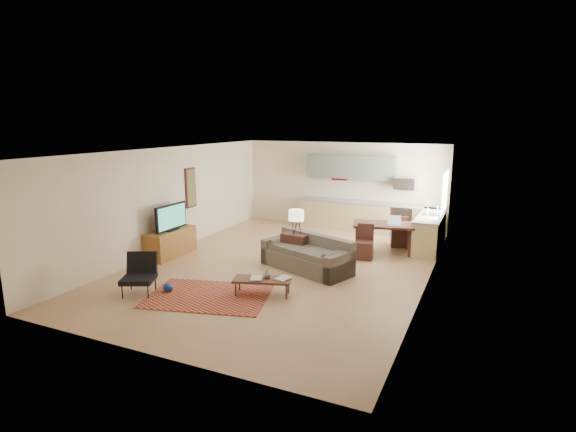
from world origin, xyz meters
The scene contains 25 objects.
room centered at (0.00, 0.00, 1.35)m, with size 9.00×9.00×9.00m.
kitchen_counter_back centered at (0.90, 4.18, 0.46)m, with size 4.26×0.64×0.92m, color tan, non-canonical shape.
kitchen_counter_right centered at (2.93, 3.00, 0.46)m, with size 0.64×2.26×0.92m, color tan, non-canonical shape.
kitchen_range centered at (2.00, 4.18, 0.45)m, with size 0.62×0.62×0.90m, color #A5A8AD.
kitchen_microwave centered at (2.00, 4.20, 1.55)m, with size 0.62×0.40×0.35m, color #A5A8AD.
upper_cabinets centered at (0.30, 4.33, 1.95)m, with size 2.80×0.34×0.70m, color slate.
window_right centered at (3.23, 3.00, 1.55)m, with size 0.02×1.40×1.05m, color white.
wall_art_left centered at (-3.21, 0.90, 1.55)m, with size 0.06×0.42×1.10m, color olive, non-canonical shape.
triptych centered at (-0.10, 4.47, 1.75)m, with size 1.70×0.04×0.50m, color beige, non-canonical shape.
rug centered at (-0.53, -2.28, 0.01)m, with size 2.30×1.60×0.02m, color maroon.
sofa centered at (0.60, 0.00, 0.39)m, with size 2.26×0.98×0.78m, color #595247, non-canonical shape.
coffee_table centered at (0.39, -1.78, 0.17)m, with size 1.13×0.45×0.34m, color #4D2A1F, non-canonical shape.
book_a centered at (0.19, -1.89, 0.35)m, with size 0.34×0.38×0.03m, color maroon.
book_b centered at (0.67, -1.60, 0.35)m, with size 0.30×0.37×0.02m, color navy.
vase centered at (0.47, -1.71, 0.42)m, with size 0.17×0.17×0.16m, color black.
armchair centered at (-1.84, -2.74, 0.40)m, with size 0.69×0.69×0.79m, color black, non-canonical shape.
tv_credenza centered at (-2.95, -0.38, 0.33)m, with size 0.55×1.44×0.66m, color brown, non-canonical shape.
tv centered at (-2.90, -0.38, 1.00)m, with size 0.11×1.11×0.66m, color black, non-canonical shape.
console_table centered at (0.20, 0.32, 0.37)m, with size 0.63×0.42×0.74m, color #371C18, non-canonical shape.
table_lamp centered at (0.20, 0.32, 1.03)m, with size 0.36×0.36×0.59m, color beige, non-canonical shape.
dining_table centered at (1.87, 2.12, 0.38)m, with size 1.51×0.87×0.77m, color #371C18, non-canonical shape.
dining_chair_near centered at (1.59, 1.37, 0.43)m, with size 0.41×0.43×0.86m, color #371C18, non-canonical shape.
dining_chair_far centered at (2.15, 2.87, 0.44)m, with size 0.42×0.44×0.88m, color #371C18, non-canonical shape.
laptop centered at (2.17, 2.02, 0.89)m, with size 0.32×0.24×0.24m, color #A5A8AD, non-canonical shape.
soap_bottle centered at (2.83, 3.07, 1.02)m, with size 0.10×0.10×0.19m, color beige.
Camera 1 is at (4.28, -9.13, 3.34)m, focal length 28.00 mm.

